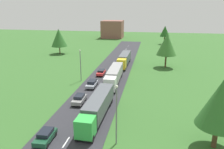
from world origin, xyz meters
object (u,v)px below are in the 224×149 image
Objects in this scene: car_lead at (45,136)px; distant_building at (113,29)px; tree_oak at (165,31)px; truck_lead at (97,106)px; tree_pine at (167,44)px; tree_maple at (220,103)px; truck_third at (124,59)px; car_fourth at (101,72)px; tree_birch at (59,38)px; truck_second at (114,75)px; lamppost_second at (80,64)px; car_third at (92,84)px; lamppost_lead at (116,112)px; car_second at (79,99)px.

distant_building is at bearing 95.20° from car_lead.
truck_lead is at bearing -100.15° from tree_oak.
truck_lead is 1.44× the size of tree_pine.
tree_maple is at bearing -88.13° from tree_oak.
truck_lead is 1.06× the size of truck_third.
tree_birch is (-21.60, 24.06, 5.28)m from car_fourth.
tree_oak reaches higher than truck_third.
car_fourth is 0.43× the size of tree_maple.
lamppost_second reaches higher than truck_second.
car_third is 6.32m from lamppost_second.
car_fourth is at bearing 88.91° from car_lead.
tree_pine is (12.21, 0.21, 4.77)m from truck_third.
truck_second reaches higher than car_third.
lamppost_lead is (9.29, 1.21, 3.71)m from car_lead.
truck_second is 79.53m from distant_building.
tree_oak is 0.95× the size of tree_maple.
tree_pine is at bearing -92.01° from tree_oak.
lamppost_lead is at bearing -79.60° from distant_building.
lamppost_lead is at bearing -52.13° from car_second.
tree_pine is (17.47, 41.42, 5.98)m from car_lead.
car_third is 22.14m from lamppost_lead.
truck_lead reaches higher than truck_third.
car_fourth is at bearing -146.43° from tree_pine.
car_third is 0.52× the size of tree_oak.
car_third is 39.83m from tree_birch.
tree_maple is 38.90m from tree_pine.
car_lead is 0.47× the size of tree_oak.
car_fourth is 0.33× the size of distant_building.
car_second is at bearing 87.55° from car_lead.
tree_pine reaches higher than car_fourth.
lamppost_second is at bearing -85.46° from distant_building.
distant_building reaches higher than truck_second.
lamppost_second is (-3.17, 24.99, 3.42)m from car_lead.
tree_maple reaches higher than lamppost_second.
lamppost_lead reaches higher than car_second.
tree_oak is 0.87× the size of tree_pine.
truck_second is 3.37× the size of car_second.
tree_birch reaches higher than truck_third.
car_lead is 58.44m from tree_birch.
truck_third is (0.25, 16.66, -0.00)m from truck_second.
tree_pine is (16.90, 20.19, 5.98)m from car_third.
car_third is at bearing -103.21° from truck_third.
truck_third is 63.29m from distant_building.
truck_third is 18.42m from lamppost_second.
truck_second is at bearing 69.67° from car_second.
distant_building reaches higher than car_second.
tree_oak reaches higher than car_lead.
car_fourth is 73.31m from distant_building.
tree_pine reaches higher than distant_building.
car_fourth is 21.15m from tree_pine.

